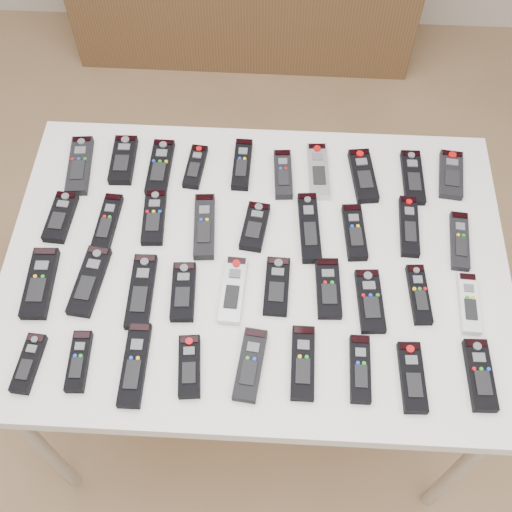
{
  "coord_description": "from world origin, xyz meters",
  "views": [
    {
      "loc": [
        -0.02,
        -0.79,
        2.13
      ],
      "look_at": [
        -0.06,
        0.05,
        0.8
      ],
      "focal_mm": 45.0,
      "sensor_mm": 36.0,
      "label": 1
    }
  ],
  "objects_px": {
    "remote_15": "(309,227)",
    "remote_4": "(242,164)",
    "remote_28": "(469,303)",
    "remote_30": "(79,361)",
    "remote_3": "(195,167)",
    "remote_34": "(303,363)",
    "remote_2": "(160,167)",
    "remote_0": "(80,165)",
    "remote_27": "(419,294)",
    "remote_20": "(89,281)",
    "remote_22": "(183,292)",
    "remote_23": "(233,290)",
    "remote_35": "(360,369)",
    "remote_5": "(283,174)",
    "remote_31": "(135,365)",
    "remote_17": "(409,226)",
    "remote_6": "(318,171)",
    "remote_14": "(255,227)",
    "remote_18": "(460,241)",
    "remote_12": "(154,217)",
    "remote_29": "(29,363)",
    "remote_25": "(328,288)",
    "remote_37": "(480,375)",
    "table": "(256,272)",
    "remote_26": "(370,301)",
    "remote_9": "(451,175)",
    "remote_10": "(61,217)",
    "remote_16": "(355,232)",
    "remote_21": "(141,291)",
    "remote_8": "(413,177)",
    "remote_1": "(123,160)",
    "remote_7": "(363,176)",
    "remote_13": "(204,226)",
    "remote_36": "(412,377)",
    "remote_19": "(40,283)"
  },
  "relations": [
    {
      "from": "remote_28",
      "to": "remote_27",
      "type": "bearing_deg",
      "value": 173.31
    },
    {
      "from": "remote_13",
      "to": "remote_28",
      "type": "height_order",
      "value": "remote_13"
    },
    {
      "from": "remote_13",
      "to": "remote_36",
      "type": "bearing_deg",
      "value": -41.73
    },
    {
      "from": "remote_25",
      "to": "remote_37",
      "type": "xyz_separation_m",
      "value": [
        0.33,
        -0.2,
        0.0
      ]
    },
    {
      "from": "table",
      "to": "remote_5",
      "type": "bearing_deg",
      "value": 77.65
    },
    {
      "from": "remote_2",
      "to": "remote_6",
      "type": "relative_size",
      "value": 1.02
    },
    {
      "from": "remote_2",
      "to": "remote_15",
      "type": "height_order",
      "value": "remote_15"
    },
    {
      "from": "remote_21",
      "to": "remote_27",
      "type": "relative_size",
      "value": 1.27
    },
    {
      "from": "remote_17",
      "to": "remote_27",
      "type": "xyz_separation_m",
      "value": [
        0.01,
        -0.2,
        -0.0
      ]
    },
    {
      "from": "remote_26",
      "to": "remote_29",
      "type": "height_order",
      "value": "same"
    },
    {
      "from": "remote_23",
      "to": "remote_35",
      "type": "xyz_separation_m",
      "value": [
        0.3,
        -0.19,
        0.0
      ]
    },
    {
      "from": "remote_5",
      "to": "remote_25",
      "type": "distance_m",
      "value": 0.37
    },
    {
      "from": "remote_0",
      "to": "remote_3",
      "type": "bearing_deg",
      "value": -2.76
    },
    {
      "from": "remote_3",
      "to": "remote_34",
      "type": "bearing_deg",
      "value": -56.32
    },
    {
      "from": "remote_15",
      "to": "remote_31",
      "type": "relative_size",
      "value": 1.03
    },
    {
      "from": "remote_29",
      "to": "remote_9",
      "type": "bearing_deg",
      "value": 35.46
    },
    {
      "from": "remote_5",
      "to": "remote_31",
      "type": "height_order",
      "value": "remote_5"
    },
    {
      "from": "remote_4",
      "to": "remote_34",
      "type": "xyz_separation_m",
      "value": [
        0.17,
        -0.57,
        0.0
      ]
    },
    {
      "from": "table",
      "to": "remote_8",
      "type": "distance_m",
      "value": 0.5
    },
    {
      "from": "remote_13",
      "to": "remote_18",
      "type": "relative_size",
      "value": 1.13
    },
    {
      "from": "remote_14",
      "to": "remote_18",
      "type": "xyz_separation_m",
      "value": [
        0.52,
        -0.02,
        -0.0
      ]
    },
    {
      "from": "remote_10",
      "to": "remote_23",
      "type": "bearing_deg",
      "value": -18.81
    },
    {
      "from": "remote_5",
      "to": "remote_28",
      "type": "relative_size",
      "value": 0.98
    },
    {
      "from": "remote_25",
      "to": "remote_4",
      "type": "bearing_deg",
      "value": 118.88
    },
    {
      "from": "remote_0",
      "to": "remote_21",
      "type": "distance_m",
      "value": 0.44
    },
    {
      "from": "remote_12",
      "to": "remote_29",
      "type": "height_order",
      "value": "same"
    },
    {
      "from": "remote_0",
      "to": "remote_5",
      "type": "relative_size",
      "value": 1.24
    },
    {
      "from": "remote_5",
      "to": "remote_35",
      "type": "distance_m",
      "value": 0.58
    },
    {
      "from": "remote_10",
      "to": "remote_30",
      "type": "relative_size",
      "value": 1.04
    },
    {
      "from": "remote_6",
      "to": "remote_9",
      "type": "bearing_deg",
      "value": -1.97
    },
    {
      "from": "remote_26",
      "to": "remote_27",
      "type": "relative_size",
      "value": 1.05
    },
    {
      "from": "remote_27",
      "to": "remote_28",
      "type": "distance_m",
      "value": 0.12
    },
    {
      "from": "remote_2",
      "to": "remote_4",
      "type": "height_order",
      "value": "remote_4"
    },
    {
      "from": "remote_2",
      "to": "remote_23",
      "type": "relative_size",
      "value": 1.03
    },
    {
      "from": "remote_15",
      "to": "remote_36",
      "type": "bearing_deg",
      "value": -63.89
    },
    {
      "from": "remote_20",
      "to": "remote_7",
      "type": "bearing_deg",
      "value": 34.66
    },
    {
      "from": "remote_10",
      "to": "remote_16",
      "type": "relative_size",
      "value": 0.92
    },
    {
      "from": "remote_15",
      "to": "remote_4",
      "type": "bearing_deg",
      "value": 128.2
    },
    {
      "from": "table",
      "to": "remote_26",
      "type": "xyz_separation_m",
      "value": [
        0.28,
        -0.11,
        0.07
      ]
    },
    {
      "from": "remote_20",
      "to": "remote_22",
      "type": "bearing_deg",
      "value": 1.81
    },
    {
      "from": "remote_4",
      "to": "remote_14",
      "type": "xyz_separation_m",
      "value": [
        0.05,
        -0.2,
        0.0
      ]
    },
    {
      "from": "remote_1",
      "to": "remote_8",
      "type": "distance_m",
      "value": 0.79
    },
    {
      "from": "remote_9",
      "to": "remote_21",
      "type": "relative_size",
      "value": 0.79
    },
    {
      "from": "remote_8",
      "to": "remote_18",
      "type": "height_order",
      "value": "remote_8"
    },
    {
      "from": "remote_28",
      "to": "remote_30",
      "type": "relative_size",
      "value": 1.11
    },
    {
      "from": "remote_7",
      "to": "remote_10",
      "type": "distance_m",
      "value": 0.8
    },
    {
      "from": "remote_14",
      "to": "remote_29",
      "type": "height_order",
      "value": "remote_14"
    },
    {
      "from": "remote_19",
      "to": "remote_37",
      "type": "bearing_deg",
      "value": -12.27
    },
    {
      "from": "remote_15",
      "to": "remote_17",
      "type": "xyz_separation_m",
      "value": [
        0.25,
        0.02,
        -0.0
      ]
    },
    {
      "from": "remote_3",
      "to": "remote_34",
      "type": "height_order",
      "value": "remote_34"
    }
  ]
}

